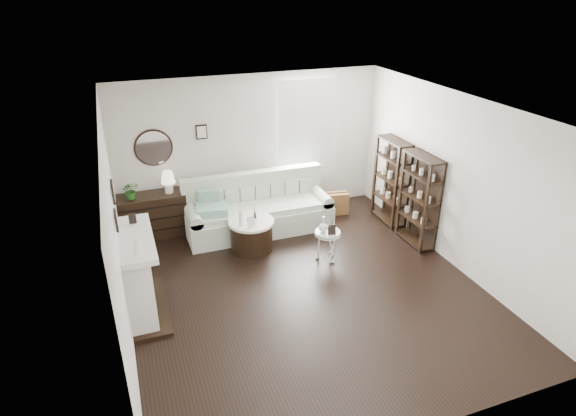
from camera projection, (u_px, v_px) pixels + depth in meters
name	position (u px, v px, depth m)	size (l,w,h in m)	color
room	(289.00, 131.00, 9.03)	(5.50, 5.50, 5.50)	black
fireplace	(139.00, 277.00, 6.50)	(0.50, 1.40, 1.84)	silver
shelf_unit_far	(391.00, 181.00, 8.90)	(0.30, 0.80, 1.60)	black
shelf_unit_near	(419.00, 200.00, 8.13)	(0.30, 0.80, 1.60)	black
sofa	(258.00, 212.00, 8.79)	(2.62, 0.91, 1.02)	#B8C2AD
quilt	(212.00, 209.00, 8.30)	(0.55, 0.45, 0.14)	#217B55
suitcase	(331.00, 204.00, 9.40)	(0.65, 0.22, 0.43)	brown
dresser	(152.00, 216.00, 8.52)	(1.19, 0.51, 0.79)	black
table_lamp	(168.00, 182.00, 8.37)	(0.25, 0.25, 0.39)	beige
potted_plant	(130.00, 190.00, 8.15)	(0.28, 0.24, 0.31)	#1F5317
drum_table	(252.00, 235.00, 8.14)	(0.77, 0.77, 0.54)	black
pedestal_table	(328.00, 234.00, 7.77)	(0.42, 0.42, 0.51)	silver
eiffel_drum	(255.00, 213.00, 8.06)	(0.12, 0.12, 0.20)	black
bottle_drum	(241.00, 217.00, 7.83)	(0.07, 0.07, 0.30)	silver
card_frame_drum	(251.00, 222.00, 7.81)	(0.13, 0.01, 0.18)	silver
eiffel_ped	(332.00, 225.00, 7.76)	(0.10, 0.10, 0.17)	black
flask_ped	(323.00, 224.00, 7.68)	(0.15, 0.15, 0.27)	silver
card_frame_ped	(332.00, 230.00, 7.62)	(0.12, 0.01, 0.17)	black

